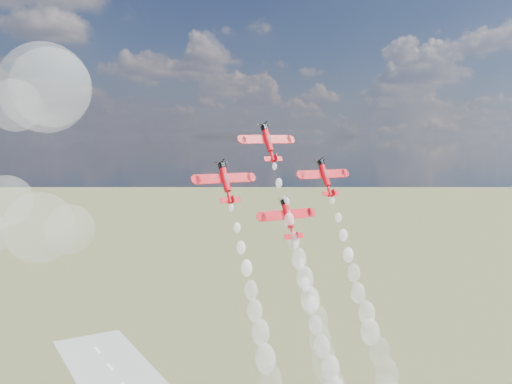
{
  "coord_description": "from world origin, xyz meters",
  "views": [
    {
      "loc": [
        -55.13,
        -100.38,
        92.14
      ],
      "look_at": [
        7.59,
        6.71,
        79.53
      ],
      "focal_mm": 38.0,
      "sensor_mm": 36.0,
      "label": 1
    }
  ],
  "objects_px": {
    "plane_left": "(226,182)",
    "plane_lead": "(268,142)",
    "plane_right": "(325,177)",
    "plane_slot": "(289,218)"
  },
  "relations": [
    {
      "from": "plane_left",
      "to": "plane_lead",
      "type": "bearing_deg",
      "value": 17.79
    },
    {
      "from": "plane_lead",
      "to": "plane_left",
      "type": "bearing_deg",
      "value": -162.21
    },
    {
      "from": "plane_lead",
      "to": "plane_right",
      "type": "xyz_separation_m",
      "value": [
        13.89,
        -4.46,
        -8.64
      ]
    },
    {
      "from": "plane_lead",
      "to": "plane_right",
      "type": "relative_size",
      "value": 1.0
    },
    {
      "from": "plane_lead",
      "to": "plane_slot",
      "type": "xyz_separation_m",
      "value": [
        0.0,
        -8.92,
        -17.28
      ]
    },
    {
      "from": "plane_lead",
      "to": "plane_right",
      "type": "bearing_deg",
      "value": -17.79
    },
    {
      "from": "plane_right",
      "to": "plane_slot",
      "type": "relative_size",
      "value": 1.0
    },
    {
      "from": "plane_lead",
      "to": "plane_right",
      "type": "height_order",
      "value": "plane_lead"
    },
    {
      "from": "plane_left",
      "to": "plane_slot",
      "type": "bearing_deg",
      "value": -17.79
    },
    {
      "from": "plane_left",
      "to": "plane_right",
      "type": "distance_m",
      "value": 27.78
    }
  ]
}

